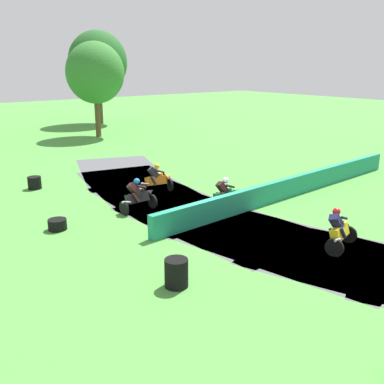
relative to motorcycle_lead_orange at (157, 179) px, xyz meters
name	(u,v)px	position (x,y,z in m)	size (l,w,h in m)	color
ground_plane	(211,221)	(-0.60, -4.65, -0.65)	(120.00, 120.00, 0.00)	#4C933D
track_asphalt	(227,216)	(0.29, -4.59, -0.64)	(8.71, 27.54, 0.01)	#515156
safety_barrier	(292,186)	(4.57, -4.31, -0.20)	(0.30, 16.23, 0.90)	#1E8466
motorcycle_lead_orange	(157,179)	(0.00, 0.00, 0.00)	(1.71, 0.98, 1.43)	black
motorcycle_chase_black	(138,196)	(-2.12, -1.78, -0.01)	(1.68, 0.87, 1.42)	black
motorcycle_trailing_green	(226,195)	(0.78, -3.95, 0.01)	(1.70, 0.78, 1.43)	black
motorcycle_fourth_yellow	(340,230)	(1.06, -9.19, -0.01)	(1.68, 1.14, 1.43)	black
tire_stack_near	(35,183)	(-4.35, 4.19, -0.35)	(0.64, 0.64, 0.60)	black
tire_stack_mid_a	(57,224)	(-5.64, -1.84, -0.45)	(0.68, 0.68, 0.40)	black
tire_stack_mid_b	(176,273)	(-4.75, -8.02, -0.25)	(0.65, 0.65, 0.80)	black
tree_mid_rise	(98,62)	(9.35, 24.07, 5.32)	(5.65, 5.65, 8.95)	brown
tree_behind_barrier	(95,73)	(5.45, 16.86, 4.47)	(4.65, 4.65, 7.58)	brown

